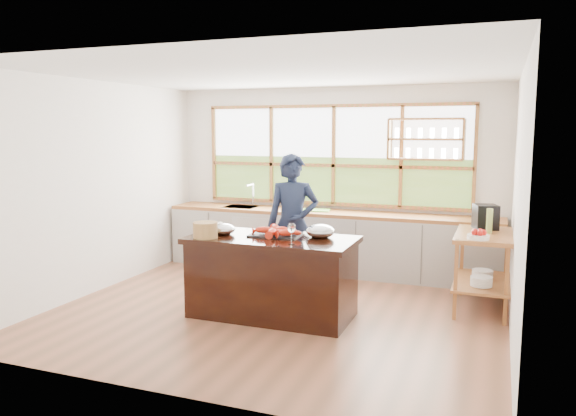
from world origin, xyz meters
The scene contains 18 objects.
ground_plane centered at (0.00, 0.00, 0.00)m, with size 5.00×5.00×0.00m, color #995C40.
room_shell centered at (0.02, 0.51, 1.75)m, with size 5.02×4.52×2.71m.
back_counter centered at (-0.02, 1.94, 0.45)m, with size 4.90×0.63×0.90m.
right_shelf_unit centered at (2.19, 0.89, 0.60)m, with size 0.62×1.10×0.90m.
island centered at (0.00, -0.20, 0.45)m, with size 1.85×0.90×0.90m.
cook centered at (-0.09, 0.70, 0.89)m, with size 0.65×0.43×1.78m, color #161E35.
potted_plant centered at (-0.53, 2.00, 1.04)m, with size 0.14×0.10×0.27m, color slate.
cutting_board centered at (-0.18, 1.94, 0.91)m, with size 0.40×0.30×0.01m, color #69AF3E.
espresso_machine centered at (2.19, 1.20, 1.05)m, with size 0.26×0.28×0.29m, color black.
wine_bottle centered at (2.24, 0.92, 1.04)m, with size 0.07×0.07×0.29m, color #94AA4E.
fruit_bowl centered at (2.14, 0.50, 0.94)m, with size 0.24×0.24×0.11m.
slate_board centered at (-0.01, -0.08, 0.91)m, with size 0.55×0.40×0.02m, color black.
lobster_pile centered at (0.01, -0.11, 0.96)m, with size 0.52×0.48×0.08m.
mixing_bowl_left centered at (-0.59, -0.22, 0.96)m, with size 0.27×0.27×0.13m, color #B1B5B8.
mixing_bowl_right centered at (0.50, -0.01, 0.97)m, with size 0.32×0.32×0.15m, color #B1B5B8.
wine_glass centered at (0.33, -0.47, 1.06)m, with size 0.08×0.08×0.22m.
wicker_basket centered at (-0.68, -0.48, 0.99)m, with size 0.27×0.27×0.17m, color #A88C46.
parchment_roll centered at (-0.80, -0.03, 0.94)m, with size 0.08×0.08×0.30m, color white.
Camera 1 is at (2.33, -5.83, 2.08)m, focal length 35.00 mm.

